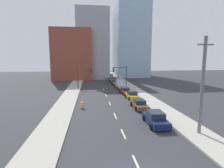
% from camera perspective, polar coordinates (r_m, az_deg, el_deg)
% --- Properties ---
extents(sidewalk_left, '(3.42, 89.21, 0.16)m').
position_cam_1_polar(sidewalk_left, '(54.61, -11.52, 0.18)').
color(sidewalk_left, '#ADA89E').
rests_on(sidewalk_left, ground).
extents(sidewalk_right, '(3.42, 89.21, 0.16)m').
position_cam_1_polar(sidewalk_right, '(55.49, 3.97, 0.45)').
color(sidewalk_right, '#ADA89E').
rests_on(sidewalk_right, ground).
extents(lane_stripe_at_2m, '(0.16, 2.40, 0.01)m').
position_cam_1_polar(lane_stripe_at_2m, '(13.98, 8.09, -24.47)').
color(lane_stripe_at_2m, beige).
rests_on(lane_stripe_at_2m, ground).
extents(lane_stripe_at_7m, '(0.16, 2.40, 0.01)m').
position_cam_1_polar(lane_stripe_at_7m, '(18.45, 3.69, -15.91)').
color(lane_stripe_at_7m, beige).
rests_on(lane_stripe_at_7m, ground).
extents(lane_stripe_at_13m, '(0.16, 2.40, 0.01)m').
position_cam_1_polar(lane_stripe_at_13m, '(23.67, 1.06, -10.36)').
color(lane_stripe_at_13m, beige).
rests_on(lane_stripe_at_13m, ground).
extents(lane_stripe_at_20m, '(0.16, 2.40, 0.01)m').
position_cam_1_polar(lane_stripe_at_20m, '(30.02, -0.77, -6.33)').
color(lane_stripe_at_20m, beige).
rests_on(lane_stripe_at_20m, ground).
extents(lane_stripe_at_26m, '(0.16, 2.40, 0.01)m').
position_cam_1_polar(lane_stripe_at_26m, '(36.75, -1.98, -3.64)').
color(lane_stripe_at_26m, beige).
rests_on(lane_stripe_at_26m, ground).
extents(lane_stripe_at_33m, '(0.16, 2.40, 0.01)m').
position_cam_1_polar(lane_stripe_at_33m, '(43.21, -2.78, -1.86)').
color(lane_stripe_at_33m, beige).
rests_on(lane_stripe_at_33m, ground).
extents(building_brick_left, '(14.00, 16.00, 18.10)m').
position_cam_1_polar(building_brick_left, '(69.37, -12.55, 9.25)').
color(building_brick_left, brown).
rests_on(building_brick_left, ground).
extents(building_office_center, '(12.00, 20.00, 25.75)m').
position_cam_1_polar(building_office_center, '(73.27, -6.35, 12.32)').
color(building_office_center, '#99999E').
rests_on(building_office_center, ground).
extents(building_glass_right, '(13.00, 20.00, 29.98)m').
position_cam_1_polar(building_glass_right, '(79.38, 5.76, 13.54)').
color(building_glass_right, '#99B7CC').
rests_on(building_glass_right, ground).
extents(traffic_signal_left, '(3.72, 0.35, 5.77)m').
position_cam_1_polar(traffic_signal_left, '(45.32, -9.82, 3.23)').
color(traffic_signal_left, '#38383D').
rests_on(traffic_signal_left, ground).
extents(traffic_signal_right, '(3.72, 0.35, 5.77)m').
position_cam_1_polar(traffic_signal_right, '(46.05, 3.40, 3.41)').
color(traffic_signal_right, '#38383D').
rests_on(traffic_signal_right, ground).
extents(utility_pole_right_near, '(1.60, 0.32, 9.67)m').
position_cam_1_polar(utility_pole_right_near, '(19.08, 27.42, -0.49)').
color(utility_pole_right_near, slate).
rests_on(utility_pole_right_near, ground).
extents(traffic_barrel, '(0.56, 0.56, 0.95)m').
position_cam_1_polar(traffic_barrel, '(27.46, -9.77, -6.82)').
color(traffic_barrel, orange).
rests_on(traffic_barrel, ground).
extents(sedan_navy, '(2.30, 4.79, 1.54)m').
position_cam_1_polar(sedan_navy, '(21.19, 13.99, -10.89)').
color(sedan_navy, '#141E47').
rests_on(sedan_navy, ground).
extents(sedan_brown, '(2.05, 4.68, 1.36)m').
position_cam_1_polar(sedan_brown, '(27.38, 8.89, -6.51)').
color(sedan_brown, brown).
rests_on(sedan_brown, ground).
extents(sedan_yellow, '(2.29, 4.32, 1.44)m').
position_cam_1_polar(sedan_yellow, '(33.54, 6.57, -3.69)').
color(sedan_yellow, gold).
rests_on(sedan_yellow, ground).
extents(sedan_red, '(2.16, 4.78, 1.35)m').
position_cam_1_polar(sedan_red, '(38.41, 4.33, -2.20)').
color(sedan_red, red).
rests_on(sedan_red, ground).
extents(pickup_truck_silver, '(2.48, 6.05, 1.93)m').
position_cam_1_polar(pickup_truck_silver, '(45.70, 2.62, -0.30)').
color(pickup_truck_silver, '#B2B2BC').
rests_on(pickup_truck_silver, ground).
extents(sedan_orange, '(2.18, 4.52, 1.38)m').
position_cam_1_polar(sedan_orange, '(52.34, 0.98, 0.62)').
color(sedan_orange, orange).
rests_on(sedan_orange, ground).
extents(sedan_tan, '(2.35, 4.79, 1.52)m').
position_cam_1_polar(sedan_tan, '(57.90, 0.29, 1.41)').
color(sedan_tan, tan).
rests_on(sedan_tan, ground).
extents(pickup_truck_gray, '(2.58, 6.35, 1.99)m').
position_cam_1_polar(pickup_truck_gray, '(65.20, -0.47, 2.27)').
color(pickup_truck_gray, slate).
rests_on(pickup_truck_gray, ground).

